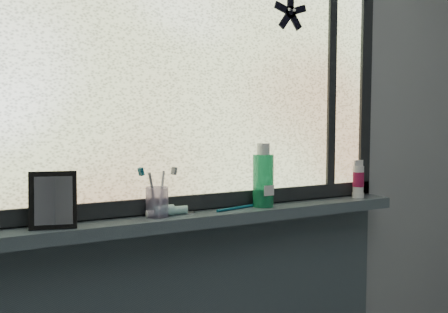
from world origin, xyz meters
name	(u,v)px	position (x,y,z in m)	size (l,w,h in m)	color
wall_back	(187,143)	(0.00, 1.30, 1.25)	(3.00, 0.01, 2.50)	#9EA3A8
windowsill	(197,219)	(0.00, 1.23, 1.00)	(1.62, 0.14, 0.04)	#43515A
window_pane	(189,59)	(0.00, 1.28, 1.53)	(1.50, 0.01, 1.00)	silver
frame_bottom	(191,202)	(0.00, 1.28, 1.05)	(1.60, 0.03, 0.05)	black
frame_right	(364,70)	(0.78, 1.28, 1.53)	(0.05, 0.03, 1.10)	black
frame_mullion	(331,68)	(0.60, 1.28, 1.53)	(0.04, 0.03, 1.00)	black
starfish_sticker	(290,12)	(0.40, 1.27, 1.72)	(0.15, 0.02, 0.15)	black
vanity_mirror	(53,200)	(-0.46, 1.21, 1.10)	(0.13, 0.07, 0.16)	black
toothpaste_tube	(170,210)	(-0.09, 1.23, 1.04)	(0.20, 0.04, 0.04)	white
toothbrush_cup	(157,202)	(-0.14, 1.24, 1.07)	(0.07, 0.07, 0.09)	#9E92C1
toothbrush_lying	(237,207)	(0.15, 1.23, 1.03)	(0.22, 0.02, 0.01)	#0B4E67
mouthwash_bottle	(263,175)	(0.26, 1.23, 1.13)	(0.07, 0.07, 0.19)	#1E9F61
cream_tube	(358,178)	(0.70, 1.22, 1.10)	(0.04, 0.04, 0.11)	silver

